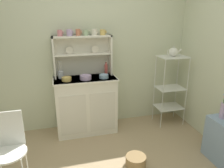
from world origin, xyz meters
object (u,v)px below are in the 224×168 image
Objects in this scene: bakers_rack at (171,84)px; floor_basket at (136,161)px; porcelain_teapot at (173,52)px; hutch_cabinet at (86,104)px; utensil_jar at (61,74)px; jam_bottle at (106,69)px; hutch_shelf_unit at (82,52)px; flower_vase at (223,110)px; bowl_mixing_large at (67,79)px; cup_rose_0 at (60,33)px; wire_chair at (8,144)px.

floor_basket is at bearing -135.58° from bakers_rack.
bakers_rack is 0.52m from porcelain_teapot.
hutch_cabinet is 0.60m from utensil_jar.
jam_bottle is at bearing 0.64° from utensil_jar.
flower_vase is at bearing -38.82° from hutch_shelf_unit.
bakers_rack is 1.75m from utensil_jar.
hutch_shelf_unit is at bearing 111.72° from floor_basket.
bowl_mixing_large is 1.69m from porcelain_teapot.
bakers_rack is 1.45m from floor_basket.
cup_rose_0 reaches higher than hutch_cabinet.
cup_rose_0 reaches higher than porcelain_teapot.
hutch_shelf_unit is at bearing 13.51° from utensil_jar.
hutch_shelf_unit is 2.06m from flower_vase.
utensil_jar is (-0.80, 1.07, 0.87)m from floor_basket.
hutch_cabinet is 1.90m from flower_vase.
flower_vase is at bearing -80.98° from bakers_rack.
bakers_rack is 5.57× the size of jam_bottle.
cup_rose_0 reaches higher than flower_vase.
jam_bottle is 0.90× the size of porcelain_teapot.
flower_vase is (0.16, -1.00, -0.03)m from bakers_rack.
bakers_rack is 1.90m from cup_rose_0.
flower_vase reaches higher than wire_chair.
floor_basket is at bearing 175.03° from flower_vase.
hutch_cabinet is at bearing 145.00° from flower_vase.
bowl_mixing_large reaches higher than floor_basket.
utensil_jar reaches higher than flower_vase.
jam_bottle is at bearing 171.05° from bakers_rack.
cup_rose_0 is at bearing 173.26° from porcelain_teapot.
bakers_rack is (1.39, -0.24, -0.54)m from hutch_shelf_unit.
porcelain_teapot reaches higher than hutch_cabinet.
porcelain_teapot is at bearing -0.16° from bowl_mixing_large.
hutch_shelf_unit reaches higher than wire_chair.
flower_vase is at bearing -33.00° from cup_rose_0.
jam_bottle is 0.62× the size of flower_vase.
flower_vase is (1.55, -1.08, 0.21)m from hutch_cabinet.
floor_basket is 1.41m from jam_bottle.
porcelain_teapot reaches higher than bowl_mixing_large.
flower_vase is at bearing -4.97° from floor_basket.
bakers_rack is at bearing -8.95° from jam_bottle.
porcelain_teapot reaches higher than bakers_rack.
hutch_shelf_unit is 9.90× the size of cup_rose_0.
hutch_cabinet is 0.80m from hutch_shelf_unit.
bowl_mixing_large is (-0.27, -0.07, 0.46)m from hutch_cabinet.
bowl_mixing_large is 2.09m from flower_vase.
porcelain_teapot is (1.73, -0.16, 0.28)m from utensil_jar.
porcelain_teapot is at bearing -5.17° from utensil_jar.
hutch_shelf_unit reaches higher than hutch_cabinet.
floor_basket is 1.44m from bowl_mixing_large.
hutch_cabinet is at bearing -21.56° from cup_rose_0.
hutch_shelf_unit is 3.80× the size of porcelain_teapot.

